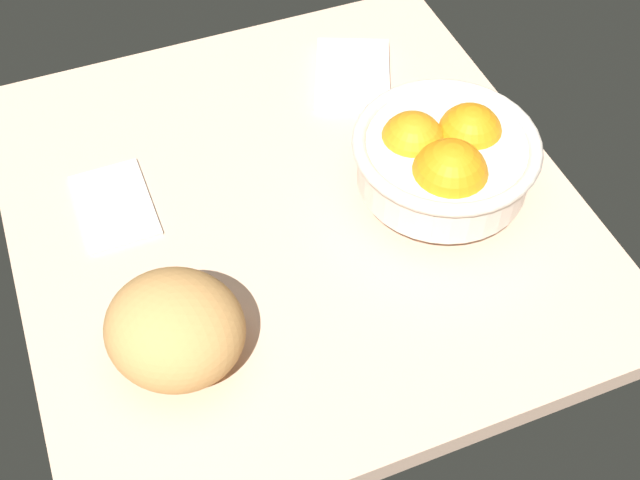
{
  "coord_description": "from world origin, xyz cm",
  "views": [
    {
      "loc": [
        -61.21,
        20.6,
        72.59
      ],
      "look_at": [
        -10.4,
        0.54,
        5.0
      ],
      "focal_mm": 45.7,
      "sensor_mm": 36.0,
      "label": 1
    }
  ],
  "objects_px": {
    "napkin_folded": "(114,204)",
    "napkin_spare": "(353,74)",
    "fruit_bowl": "(444,158)",
    "bread_loaf": "(175,329)"
  },
  "relations": [
    {
      "from": "napkin_folded",
      "to": "napkin_spare",
      "type": "distance_m",
      "value": 0.37
    },
    {
      "from": "fruit_bowl",
      "to": "bread_loaf",
      "type": "bearing_deg",
      "value": 106.4
    },
    {
      "from": "napkin_folded",
      "to": "napkin_spare",
      "type": "relative_size",
      "value": 0.95
    },
    {
      "from": "napkin_folded",
      "to": "fruit_bowl",
      "type": "bearing_deg",
      "value": -108.92
    },
    {
      "from": "fruit_bowl",
      "to": "bread_loaf",
      "type": "distance_m",
      "value": 0.36
    },
    {
      "from": "napkin_folded",
      "to": "napkin_spare",
      "type": "height_order",
      "value": "napkin_spare"
    },
    {
      "from": "fruit_bowl",
      "to": "napkin_folded",
      "type": "height_order",
      "value": "fruit_bowl"
    },
    {
      "from": "napkin_spare",
      "to": "bread_loaf",
      "type": "bearing_deg",
      "value": 135.33
    },
    {
      "from": "fruit_bowl",
      "to": "bread_loaf",
      "type": "height_order",
      "value": "fruit_bowl"
    },
    {
      "from": "fruit_bowl",
      "to": "napkin_spare",
      "type": "distance_m",
      "value": 0.24
    }
  ]
}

